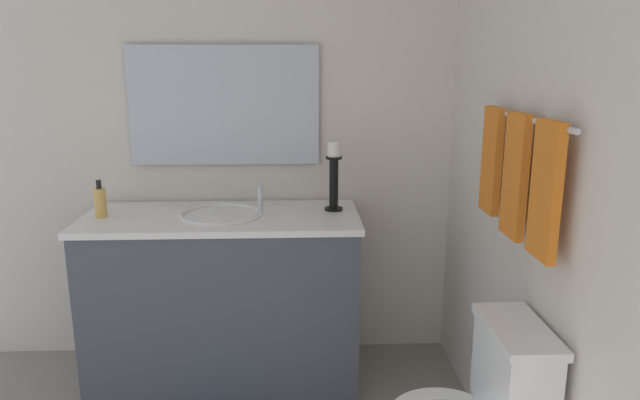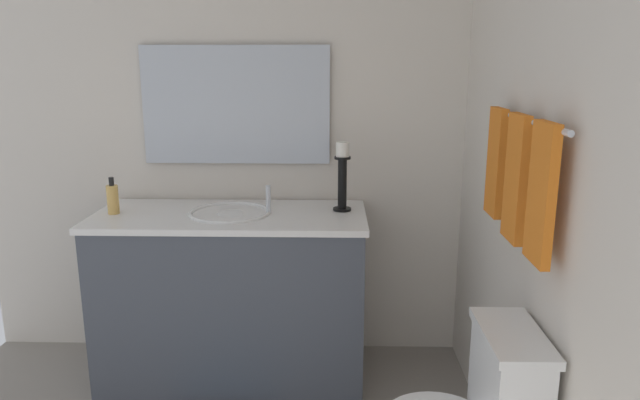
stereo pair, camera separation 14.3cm
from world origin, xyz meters
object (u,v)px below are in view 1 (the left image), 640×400
mirror (224,106)px  soap_bottle (100,202)px  towel_bar (525,119)px  sink_basin (222,223)px  towel_near_corner (546,191)px  towel_center (515,176)px  vanity_cabinet (225,298)px  towel_near_vanity (492,160)px  candle_holder_tall (334,174)px

mirror → soap_bottle: bearing=-62.3°
mirror → towel_bar: bearing=47.8°
sink_basin → towel_near_corner: (1.01, 1.13, 0.37)m
sink_basin → towel_bar: size_ratio=0.53×
mirror → towel_bar: 1.55m
mirror → towel_center: 1.55m
vanity_cabinet → towel_near_vanity: 1.46m
mirror → towel_bar: mirror is taller
towel_center → candle_holder_tall: bearing=-145.0°
towel_bar → vanity_cabinet: bearing=-123.5°
candle_holder_tall → towel_near_vanity: bearing=45.1°
towel_bar → towel_near_vanity: (-0.25, -0.02, -0.19)m
sink_basin → soap_bottle: size_ratio=2.23×
towel_near_vanity → towel_near_corner: bearing=0.0°
soap_bottle → towel_near_corner: bearing=59.5°
towel_bar → towel_center: size_ratio=1.73×
soap_bottle → towel_center: towel_center is taller
vanity_cabinet → towel_center: towel_center is taller
candle_holder_tall → mirror: bearing=-110.7°
vanity_cabinet → mirror: (-0.28, 0.00, 0.93)m
soap_bottle → vanity_cabinet: bearing=91.7°
sink_basin → candle_holder_tall: (-0.07, 0.55, 0.22)m
vanity_cabinet → sink_basin: 0.39m
soap_bottle → towel_bar: 1.92m
sink_basin → towel_bar: (0.76, 1.15, 0.57)m
towel_bar → towel_near_corner: size_ratio=1.76×
sink_basin → towel_near_vanity: size_ratio=0.97×
towel_center → towel_near_corner: size_ratio=1.02×
towel_near_corner → sink_basin: bearing=-131.9°
towel_bar → towel_near_vanity: 0.32m
mirror → candle_holder_tall: 0.67m
vanity_cabinet → towel_near_vanity: towel_near_vanity is taller
mirror → candle_holder_tall: (0.21, 0.55, -0.32)m
towel_bar → towel_near_vanity: towel_near_vanity is taller
vanity_cabinet → sink_basin: sink_basin is taller
mirror → towel_near_vanity: mirror is taller
vanity_cabinet → towel_bar: bearing=56.5°
sink_basin → candle_holder_tall: candle_holder_tall is taller
towel_near_corner → mirror: bearing=-138.8°
soap_bottle → towel_bar: (0.74, 1.71, 0.46)m
candle_holder_tall → towel_near_vanity: towel_near_vanity is taller
vanity_cabinet → soap_bottle: soap_bottle is taller
towel_center → vanity_cabinet: bearing=-123.9°
sink_basin → candle_holder_tall: bearing=97.6°
soap_bottle → towel_center: (0.74, 1.70, 0.26)m
mirror → candle_holder_tall: bearing=69.3°
towel_bar → candle_holder_tall: bearing=-144.2°
towel_near_corner → towel_center: bearing=180.0°
towel_near_corner → towel_bar: bearing=175.9°
towel_near_vanity → towel_center: (0.25, 0.00, -0.01)m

